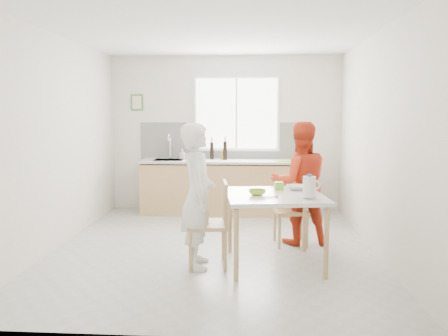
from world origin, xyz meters
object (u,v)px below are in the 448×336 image
object	(u,v)px
chair_far	(290,206)
bowl_white	(296,188)
wine_bottle_a	(225,150)
wine_bottle_b	(212,151)
chair_left	(214,220)
bowl_green	(257,192)
person_red	(300,183)
milk_jug	(310,186)
person_white	(198,196)
dining_table	(274,201)

from	to	relation	value
chair_far	bowl_white	bearing A→B (deg)	-95.03
chair_far	wine_bottle_a	xyz separation A→B (m)	(-0.96, 1.71, 0.59)
wine_bottle_a	wine_bottle_b	world-z (taller)	wine_bottle_a
chair_left	bowl_green	world-z (taller)	chair_left
chair_left	bowl_green	distance (m)	0.58
chair_far	wine_bottle_a	distance (m)	2.05
chair_left	bowl_white	world-z (taller)	chair_left
person_red	milk_jug	xyz separation A→B (m)	(-0.02, -1.11, 0.14)
milk_jug	wine_bottle_b	bearing A→B (deg)	107.32
chair_far	wine_bottle_a	size ratio (longest dim) A/B	2.79
person_red	person_white	bearing A→B (deg)	31.63
person_red	wine_bottle_b	distance (m)	2.22
chair_far	wine_bottle_b	size ratio (longest dim) A/B	2.98
person_red	bowl_green	size ratio (longest dim) A/B	8.47
person_red	bowl_white	size ratio (longest dim) A/B	7.25
milk_jug	wine_bottle_b	distance (m)	3.16
person_red	bowl_white	bearing A→B (deg)	72.63
dining_table	wine_bottle_a	world-z (taller)	wine_bottle_a
chair_left	chair_far	size ratio (longest dim) A/B	1.07
chair_left	bowl_white	xyz separation A→B (m)	(0.94, 0.37, 0.32)
chair_far	chair_left	bearing A→B (deg)	-141.49
bowl_white	milk_jug	size ratio (longest dim) A/B	0.92
person_white	person_red	xyz separation A→B (m)	(1.22, 0.97, -0.00)
bowl_green	wine_bottle_b	bearing A→B (deg)	105.46
bowl_green	bowl_white	size ratio (longest dim) A/B	0.86
person_red	bowl_green	world-z (taller)	person_red
person_red	wine_bottle_b	world-z (taller)	person_red
chair_left	chair_far	distance (m)	1.31
chair_left	wine_bottle_a	distance (m)	2.70
dining_table	wine_bottle_b	distance (m)	2.82
person_white	bowl_white	xyz separation A→B (m)	(1.11, 0.39, 0.04)
chair_far	milk_jug	world-z (taller)	milk_jug
dining_table	bowl_white	xyz separation A→B (m)	(0.27, 0.28, 0.11)
person_red	milk_jug	bearing A→B (deg)	82.00
dining_table	wine_bottle_b	bearing A→B (deg)	109.66
dining_table	chair_far	size ratio (longest dim) A/B	1.32
chair_far	bowl_white	xyz separation A→B (m)	(0.02, -0.57, 0.35)
dining_table	chair_far	distance (m)	0.92
bowl_green	wine_bottle_b	world-z (taller)	wine_bottle_b
person_white	chair_far	bearing A→B (deg)	-55.80
chair_far	wine_bottle_a	world-z (taller)	wine_bottle_a
chair_left	dining_table	bearing A→B (deg)	90.00
bowl_green	wine_bottle_a	distance (m)	2.70
person_white	dining_table	bearing A→B (deg)	-90.00
dining_table	milk_jug	size ratio (longest dim) A/B	4.93
chair_far	dining_table	bearing A→B (deg)	-113.18
chair_far	bowl_green	bearing A→B (deg)	-122.37
milk_jug	chair_left	bearing A→B (deg)	164.35
dining_table	bowl_green	bearing A→B (deg)	-159.01
person_white	bowl_white	distance (m)	1.18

